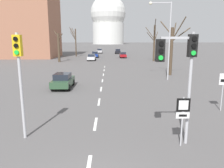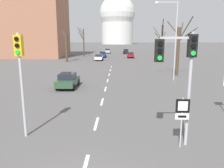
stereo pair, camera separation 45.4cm
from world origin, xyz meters
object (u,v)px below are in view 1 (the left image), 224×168
speed_limit_sign (223,85)px  sedan_mid_centre (92,57)px  sedan_near_left (95,54)px  sedan_far_right (100,51)px  traffic_signal_near_right (180,61)px  route_sign_post (183,113)px  sedan_near_right (118,51)px  traffic_signal_near_left (19,66)px  sedan_far_left (123,55)px  street_lamp_right (166,33)px  sedan_distant_centre (63,81)px

speed_limit_sign → sedan_mid_centre: speed_limit_sign is taller
sedan_near_left → sedan_far_right: sedan_far_right is taller
traffic_signal_near_right → route_sign_post: 2.31m
route_sign_post → sedan_near_right: 67.15m
traffic_signal_near_left → route_sign_post: bearing=-7.3°
route_sign_post → sedan_mid_centre: (-7.33, 41.96, -0.79)m
speed_limit_sign → sedan_mid_centre: 38.80m
sedan_far_left → traffic_signal_near_right: bearing=-90.8°
traffic_signal_near_left → street_lamp_right: (10.76, 15.76, 1.97)m
traffic_signal_near_right → sedan_mid_centre: bearing=99.7°
sedan_mid_centre → sedan_far_left: sedan_far_left is taller
traffic_signal_near_left → sedan_mid_centre: bearing=89.9°
speed_limit_sign → traffic_signal_near_right: bearing=-133.7°
traffic_signal_near_left → speed_limit_sign: bearing=18.9°
speed_limit_sign → sedan_near_left: bearing=104.0°
sedan_near_left → sedan_near_right: 17.77m
traffic_signal_near_right → sedan_near_left: size_ratio=1.15×
traffic_signal_near_left → sedan_distant_centre: traffic_signal_near_left is taller
sedan_far_right → sedan_near_left: bearing=-91.2°
route_sign_post → sedan_distant_centre: (-7.85, 12.27, -0.79)m
sedan_far_left → sedan_far_right: (-7.12, 20.53, 0.05)m
route_sign_post → sedan_distant_centre: 14.59m
sedan_far_right → traffic_signal_near_left: bearing=-90.6°
sedan_mid_centre → street_lamp_right: bearing=-67.1°
sedan_far_right → street_lamp_right: bearing=-79.4°
sedan_near_right → route_sign_post: bearing=-89.8°
sedan_near_left → sedan_far_left: sedan_near_left is taller
sedan_near_left → sedan_far_right: bearing=88.8°
sedan_near_left → sedan_far_left: size_ratio=1.01×
traffic_signal_near_left → sedan_distant_centre: 11.66m
street_lamp_right → sedan_near_left: street_lamp_right is taller
sedan_near_right → sedan_near_left: bearing=-112.7°
speed_limit_sign → sedan_far_right: speed_limit_sign is taller
traffic_signal_near_right → street_lamp_right: street_lamp_right is taller
sedan_near_right → street_lamp_right: bearing=-86.0°
sedan_far_left → speed_limit_sign: bearing=-85.1°
sedan_near_right → sedan_far_right: size_ratio=0.97×
route_sign_post → sedan_mid_centre: 42.60m
sedan_near_right → sedan_far_left: sedan_near_right is taller
sedan_far_left → sedan_near_left: bearing=171.3°
traffic_signal_near_right → speed_limit_sign: (4.51, 4.72, -2.06)m
route_sign_post → sedan_far_right: route_sign_post is taller
street_lamp_right → sedan_far_left: (-2.88, 32.89, -4.69)m
speed_limit_sign → sedan_mid_centre: bearing=107.5°
traffic_signal_near_left → route_sign_post: (7.41, -0.95, -1.98)m
sedan_distant_centre → sedan_near_left: bearing=88.8°
traffic_signal_near_left → sedan_near_right: traffic_signal_near_left is taller
sedan_mid_centre → sedan_near_left: bearing=88.2°
sedan_near_left → sedan_far_left: 7.62m
traffic_signal_near_right → sedan_far_left: traffic_signal_near_right is taller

